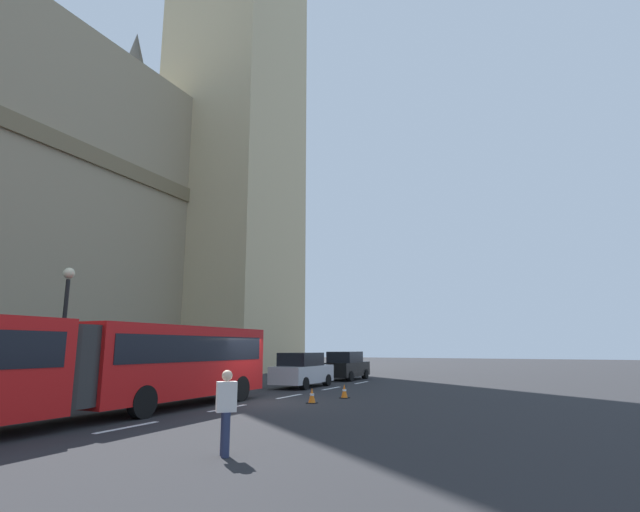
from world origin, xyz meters
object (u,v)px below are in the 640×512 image
object	(u,v)px
traffic_cone_west	(312,396)
street_lamp	(64,324)
articulated_bus	(59,362)
sedan_trailing	(346,366)
pedestrian_near_cones	(226,409)
traffic_cone_middle	(344,391)
sedan_lead	(302,370)

from	to	relation	value
traffic_cone_west	street_lamp	world-z (taller)	street_lamp
articulated_bus	sedan_trailing	size ratio (longest dim) A/B	4.04
traffic_cone_west	pedestrian_near_cones	bearing A→B (deg)	-164.77
sedan_trailing	traffic_cone_middle	world-z (taller)	sedan_trailing
articulated_bus	traffic_cone_west	size ratio (longest dim) A/B	30.61
sedan_lead	traffic_cone_middle	xyz separation A→B (m)	(-4.19, -4.18, -0.63)
sedan_trailing	pedestrian_near_cones	bearing A→B (deg)	-164.07
sedan_lead	street_lamp	size ratio (longest dim) A/B	0.83
traffic_cone_west	sedan_trailing	bearing A→B (deg)	16.41
traffic_cone_middle	pedestrian_near_cones	xyz separation A→B (m)	(-11.34, -2.04, 0.63)
street_lamp	traffic_cone_west	bearing A→B (deg)	-61.86
articulated_bus	street_lamp	world-z (taller)	street_lamp
traffic_cone_west	pedestrian_near_cones	world-z (taller)	pedestrian_near_cones
traffic_cone_west	street_lamp	distance (m)	10.10
traffic_cone_west	street_lamp	size ratio (longest dim) A/B	0.11
articulated_bus	traffic_cone_middle	world-z (taller)	articulated_bus
sedan_lead	pedestrian_near_cones	xyz separation A→B (m)	(-15.53, -6.22, -0.00)
articulated_bus	pedestrian_near_cones	world-z (taller)	articulated_bus
sedan_lead	pedestrian_near_cones	bearing A→B (deg)	-158.16
sedan_lead	pedestrian_near_cones	world-z (taller)	sedan_lead
articulated_bus	sedan_lead	distance (m)	14.55
articulated_bus	sedan_lead	size ratio (longest dim) A/B	4.04
sedan_lead	traffic_cone_west	distance (m)	7.55
sedan_trailing	traffic_cone_west	world-z (taller)	sedan_trailing
sedan_lead	sedan_trailing	bearing A→B (deg)	0.85
sedan_trailing	traffic_cone_west	distance (m)	13.70
sedan_lead	traffic_cone_west	world-z (taller)	sedan_lead
articulated_bus	traffic_cone_middle	distance (m)	11.35
articulated_bus	sedan_trailing	xyz separation A→B (m)	(21.13, -0.19, -0.83)
traffic_cone_west	street_lamp	bearing A→B (deg)	118.14
sedan_lead	street_lamp	distance (m)	12.27
sedan_trailing	street_lamp	distance (m)	18.44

